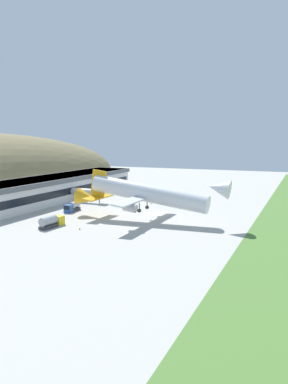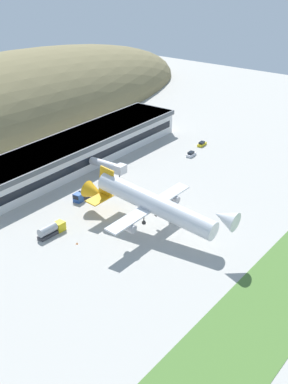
{
  "view_description": "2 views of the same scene",
  "coord_description": "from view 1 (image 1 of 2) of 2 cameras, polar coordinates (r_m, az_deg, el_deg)",
  "views": [
    {
      "loc": [
        -110.11,
        -43.48,
        24.05
      ],
      "look_at": [
        -9.6,
        0.69,
        8.39
      ],
      "focal_mm": 35.0,
      "sensor_mm": 36.0,
      "label": 1
    },
    {
      "loc": [
        -113.32,
        -73.01,
        72.44
      ],
      "look_at": [
        -9.03,
        3.73,
        9.8
      ],
      "focal_mm": 50.0,
      "sensor_mm": 36.0,
      "label": 2
    }
  ],
  "objects": [
    {
      "name": "traffic_cone_1",
      "position": [
        138.87,
        1.1,
        -1.74
      ],
      "size": [
        0.52,
        0.52,
        0.58
      ],
      "color": "orange",
      "rests_on": "ground_plane"
    },
    {
      "name": "box_truck",
      "position": [
        127.21,
        -10.85,
        -2.24
      ],
      "size": [
        7.59,
        2.86,
        3.14
      ],
      "color": "#264C99",
      "rests_on": "ground_plane"
    },
    {
      "name": "jetway_0",
      "position": [
        143.01,
        -8.29,
        -0.03
      ],
      "size": [
        3.38,
        13.96,
        5.43
      ],
      "color": "silver",
      "rests_on": "ground_plane"
    },
    {
      "name": "ground_plane",
      "position": [
        120.8,
        2.14,
        -3.37
      ],
      "size": [
        358.8,
        358.8,
        0.0
      ],
      "primitive_type": "plane",
      "color": "#ADAAA3"
    },
    {
      "name": "service_car_1",
      "position": [
        177.31,
        1.82,
        0.53
      ],
      "size": [
        4.66,
        1.98,
        1.6
      ],
      "color": "gold",
      "rests_on": "ground_plane"
    },
    {
      "name": "fuel_truck",
      "position": [
        105.91,
        -13.91,
        -4.41
      ],
      "size": [
        8.54,
        2.72,
        3.23
      ],
      "color": "gold",
      "rests_on": "ground_plane"
    },
    {
      "name": "terminal_building",
      "position": [
        152.57,
        -13.43,
        0.82
      ],
      "size": [
        97.87,
        18.46,
        9.28
      ],
      "color": "silver",
      "rests_on": "ground_plane"
    },
    {
      "name": "service_car_0",
      "position": [
        166.06,
        1.07,
        0.03
      ],
      "size": [
        4.58,
        2.01,
        1.67
      ],
      "color": "silver",
      "rests_on": "ground_plane"
    },
    {
      "name": "traffic_cone_0",
      "position": [
        101.57,
        -9.77,
        -5.54
      ],
      "size": [
        0.52,
        0.52,
        0.58
      ],
      "color": "orange",
      "rests_on": "ground_plane"
    },
    {
      "name": "cargo_airplane",
      "position": [
        109.47,
        0.26,
        -0.27
      ],
      "size": [
        33.65,
        48.36,
        12.08
      ],
      "color": "silver"
    }
  ]
}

